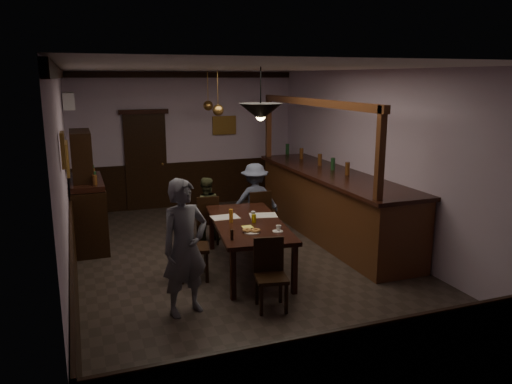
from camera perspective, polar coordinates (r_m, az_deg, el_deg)
name	(u,v)px	position (r m, az deg, el deg)	size (l,w,h in m)	color
room	(242,171)	(7.51, -1.57, 2.46)	(5.01, 8.01, 3.01)	#2D2621
dining_table	(248,226)	(7.53, -0.91, -3.89)	(1.27, 2.31, 0.75)	black
chair_far_left	(208,218)	(8.72, -5.55, -2.96)	(0.43, 0.43, 0.88)	black
chair_far_right	(259,214)	(8.87, 0.29, -2.47)	(0.40, 0.40, 0.92)	black
chair_near	(270,270)	(6.37, 1.63, -8.95)	(0.45, 0.45, 0.90)	black
chair_side	(187,243)	(7.25, -7.85, -5.74)	(0.52, 0.52, 1.01)	black
person_standing	(185,248)	(6.15, -8.13, -6.30)	(0.62, 0.41, 1.70)	slate
person_seated_left	(206,209)	(8.96, -5.78, -1.93)	(0.56, 0.43, 1.15)	#3D4127
person_seated_right	(255,200)	(9.08, -0.15, -0.96)	(0.88, 0.51, 1.36)	slate
newspaper_left	(225,217)	(7.75, -3.56, -2.89)	(0.42, 0.30, 0.01)	silver
newspaper_right	(263,215)	(7.84, 0.82, -2.68)	(0.42, 0.30, 0.01)	silver
napkin	(247,227)	(7.25, -0.98, -4.01)	(0.15, 0.15, 0.00)	#F9F15B
saucer	(278,231)	(7.04, 2.49, -4.50)	(0.15, 0.15, 0.01)	white
coffee_cup	(279,228)	(7.05, 2.61, -4.11)	(0.08, 0.08, 0.07)	white
pastry_plate	(252,232)	(6.98, -0.47, -4.63)	(0.22, 0.22, 0.01)	white
pastry_ring_a	(247,230)	(6.99, -1.04, -4.38)	(0.13, 0.13, 0.04)	#C68C47
pastry_ring_b	(256,230)	(6.97, -0.01, -4.41)	(0.13, 0.13, 0.04)	#C68C47
soda_can	(254,219)	(7.46, -0.25, -3.05)	(0.07, 0.07, 0.12)	yellow
beer_glass	(231,216)	(7.47, -2.87, -2.72)	(0.06, 0.06, 0.20)	#BF721E
water_glass	(253,216)	(7.53, -0.31, -2.77)	(0.06, 0.06, 0.15)	silver
pepper_mill	(232,235)	(6.68, -2.77, -4.90)	(0.04, 0.04, 0.14)	black
sideboard	(87,201)	(9.04, -18.72, -0.94)	(0.54, 1.51, 2.00)	black
bar_counter	(332,203)	(9.21, 8.67, -1.22)	(1.04, 4.48, 2.51)	#442812
door_back	(146,162)	(11.19, -12.46, 3.33)	(0.90, 0.06, 2.10)	black
ac_unit	(69,101)	(9.91, -20.62, 9.75)	(0.20, 0.85, 0.30)	white
picture_left_small	(63,150)	(5.45, -21.19, 4.51)	(0.04, 0.28, 0.36)	olive
picture_left_large	(67,158)	(7.89, -20.76, 3.61)	(0.04, 0.62, 0.48)	olive
picture_back	(224,125)	(11.48, -3.65, 7.62)	(0.55, 0.04, 0.42)	olive
pendant_iron	(261,112)	(6.43, 0.53, 9.12)	(0.56, 0.56, 0.67)	black
pendant_brass_mid	(218,110)	(8.99, -4.36, 9.31)	(0.20, 0.20, 0.81)	#BF8C3F
pendant_brass_far	(208,106)	(10.44, -5.49, 9.79)	(0.20, 0.20, 0.81)	#BF8C3F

